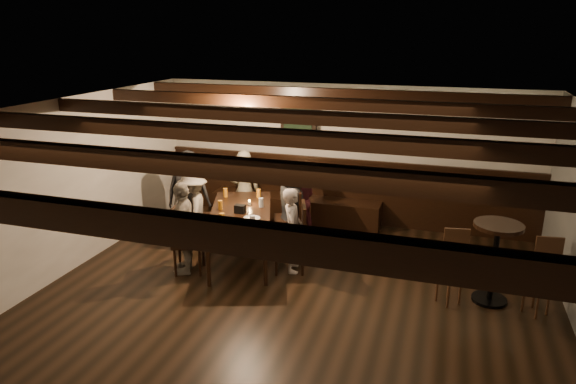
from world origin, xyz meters
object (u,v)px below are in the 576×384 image
(chair_right_near, at_px, (289,228))
(bar_stool_left, at_px, (450,274))
(high_top_table, at_px, (495,251))
(chair_left_near, at_px, (197,228))
(chair_right_far, at_px, (290,250))
(dining_table, at_px, (240,215))
(person_bench_right, at_px, (299,199))
(person_right_near, at_px, (291,204))
(person_left_far, at_px, (184,228))
(person_bench_centre, at_px, (244,191))
(person_bench_left, at_px, (188,194))
(person_left_near, at_px, (194,209))
(person_right_far, at_px, (293,230))
(chair_left_far, at_px, (188,253))
(bar_stool_right, at_px, (539,284))

(chair_right_near, bearing_deg, bar_stool_left, -134.00)
(high_top_table, bearing_deg, bar_stool_left, -157.58)
(chair_left_near, bearing_deg, chair_right_far, 58.01)
(dining_table, distance_m, chair_right_near, 0.93)
(person_bench_right, height_order, person_right_near, person_right_near)
(person_bench_right, bearing_deg, person_left_far, 39.29)
(person_bench_right, bearing_deg, person_bench_centre, -9.46)
(person_bench_left, xyz_separation_m, person_left_far, (0.58, -1.23, -0.06))
(person_left_near, height_order, person_right_far, person_right_far)
(person_bench_left, distance_m, high_top_table, 4.69)
(person_left_far, relative_size, person_right_near, 0.98)
(chair_right_near, xyz_separation_m, person_right_far, (0.32, -0.84, 0.33))
(person_bench_right, distance_m, bar_stool_left, 2.92)
(chair_right_near, relative_size, high_top_table, 0.87)
(chair_right_near, height_order, person_bench_left, person_bench_left)
(person_bench_centre, height_order, person_right_near, person_bench_centre)
(person_left_near, bearing_deg, bar_stool_left, 61.23)
(person_bench_left, bearing_deg, person_bench_right, -180.00)
(bar_stool_left, bearing_deg, chair_right_far, 162.68)
(person_bench_centre, xyz_separation_m, high_top_table, (3.82, -1.26, -0.02))
(person_right_near, bearing_deg, high_top_table, -126.95)
(person_right_far, bearing_deg, chair_left_far, 90.00)
(dining_table, xyz_separation_m, person_left_near, (-0.86, 0.18, -0.06))
(person_left_far, xyz_separation_m, person_right_near, (1.12, 1.34, 0.01))
(chair_left_near, height_order, person_left_far, person_left_far)
(person_left_far, bearing_deg, chair_left_far, 90.00)
(chair_right_near, height_order, person_left_far, person_left_far)
(chair_left_near, distance_m, bar_stool_right, 4.84)
(person_left_near, distance_m, person_left_far, 0.90)
(person_right_far, bearing_deg, person_right_near, 0.00)
(chair_left_near, distance_m, person_right_far, 1.75)
(person_bench_centre, bearing_deg, person_right_far, 116.57)
(chair_right_far, xyz_separation_m, person_left_far, (-1.39, -0.48, 0.36))
(person_bench_left, bearing_deg, chair_right_far, 140.21)
(chair_left_far, height_order, bar_stool_left, bar_stool_left)
(chair_left_far, xyz_separation_m, person_bench_centre, (0.19, 1.65, 0.42))
(person_left_near, xyz_separation_m, person_right_far, (1.71, -0.36, 0.00))
(person_left_far, height_order, person_right_near, person_right_near)
(person_left_near, bearing_deg, chair_right_near, 90.00)
(person_bench_left, bearing_deg, chair_right_near, 164.47)
(person_right_near, bearing_deg, person_right_far, -180.00)
(bar_stool_left, bearing_deg, high_top_table, 12.61)
(person_bench_right, bearing_deg, person_right_near, 71.57)
(dining_table, height_order, person_bench_centre, person_bench_centre)
(person_bench_centre, xyz_separation_m, person_bench_right, (0.90, 0.15, -0.10))
(high_top_table, bearing_deg, chair_right_near, 162.50)
(chair_left_near, height_order, bar_stool_left, bar_stool_left)
(chair_left_far, bearing_deg, person_bench_right, 129.82)
(chair_right_near, distance_m, high_top_table, 3.11)
(person_left_far, bearing_deg, bar_stool_right, 74.03)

